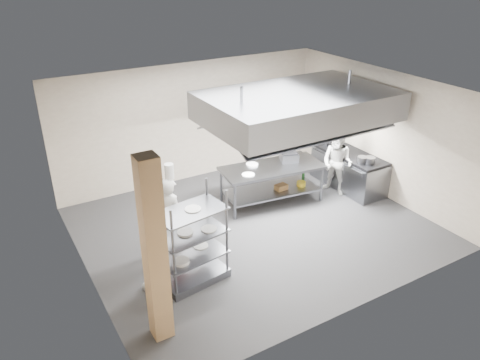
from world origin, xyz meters
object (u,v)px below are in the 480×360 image
chef_head (170,217)px  griddle (289,157)px  island (272,184)px  stockpot (362,160)px  pass_rack (192,238)px  cooking_range (348,171)px  chef_plating (152,247)px  chef_line (337,163)px

chef_head → griddle: bearing=-104.7°
island → griddle: (0.51, 0.05, 0.55)m
stockpot → pass_rack: bearing=-169.8°
cooking_range → chef_head: (-4.98, -0.50, 0.40)m
cooking_range → griddle: 1.74m
pass_rack → cooking_range: bearing=8.3°
chef_head → griddle: size_ratio=4.13×
cooking_range → chef_plating: (-5.68, -1.37, 0.48)m
chef_line → stockpot: bearing=18.7°
griddle → stockpot: bearing=-12.8°
pass_rack → chef_line: pass_rack is taller
pass_rack → chef_line: size_ratio=1.10×
chef_head → cooking_range: bearing=-113.1°
island → cooking_range: island is taller
cooking_range → chef_plating: 5.86m
chef_line → griddle: chef_line is taller
pass_rack → stockpot: 4.88m
island → chef_plating: 3.96m
island → chef_line: bearing=-7.7°
cooking_range → stockpot: stockpot is taller
pass_rack → griddle: size_ratio=4.43×
chef_line → griddle: (-1.07, 0.48, 0.21)m
island → chef_plating: size_ratio=1.31×
pass_rack → chef_line: (4.44, 1.31, -0.08)m
cooking_range → griddle: bearing=167.7°
island → pass_rack: (-2.86, -1.74, 0.43)m
cooking_range → chef_line: size_ratio=1.25×
island → chef_line: chef_line is taller
griddle → chef_plating: bearing=-136.9°
stockpot → chef_plating: bearing=-171.9°
island → cooking_range: bearing=-0.5°
chef_head → stockpot: 4.81m
chef_head → chef_line: 4.46m
chef_line → island: bearing=-125.2°
stockpot → chef_line: bearing=128.7°
griddle → island: bearing=-153.8°
chef_plating → griddle: chef_plating is taller
cooking_range → chef_line: bearing=-166.0°
griddle → cooking_range: bearing=8.0°
chef_head → chef_plating: chef_plating is taller
chef_plating → griddle: size_ratio=4.54×
pass_rack → cooking_range: pass_rack is taller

